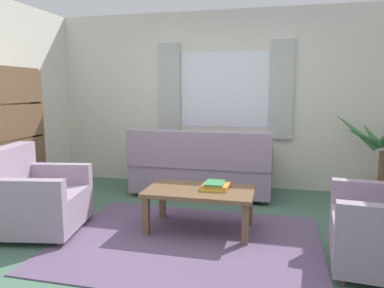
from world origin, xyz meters
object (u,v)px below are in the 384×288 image
armchair_left (35,198)px  bookshelf (13,145)px  book_stack_on_table (215,186)px  coffee_table (200,195)px  couch (201,169)px  potted_plant (381,164)px

armchair_left → bookshelf: bearing=39.1°
book_stack_on_table → bookshelf: bookshelf is taller
armchair_left → coffee_table: armchair_left is taller
coffee_table → bookshelf: (-2.39, 0.22, 0.40)m
couch → potted_plant: (2.29, 0.13, 0.15)m
couch → armchair_left: bearing=50.8°
book_stack_on_table → bookshelf: (-2.54, 0.16, 0.31)m
armchair_left → potted_plant: (3.67, 1.82, 0.16)m
bookshelf → coffee_table: bearing=84.7°
book_stack_on_table → potted_plant: size_ratio=0.29×
book_stack_on_table → couch: bearing=108.6°
couch → bookshelf: bookshelf is taller
potted_plant → bookshelf: bearing=-165.2°
book_stack_on_table → potted_plant: potted_plant is taller
armchair_left → potted_plant: 4.10m
couch → coffee_table: (0.26, -1.26, 0.01)m
book_stack_on_table → potted_plant: bearing=35.2°
coffee_table → potted_plant: bearing=34.4°
coffee_table → book_stack_on_table: size_ratio=3.22×
couch → book_stack_on_table: bearing=108.6°
couch → armchair_left: 2.18m
couch → coffee_table: bearing=101.4°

